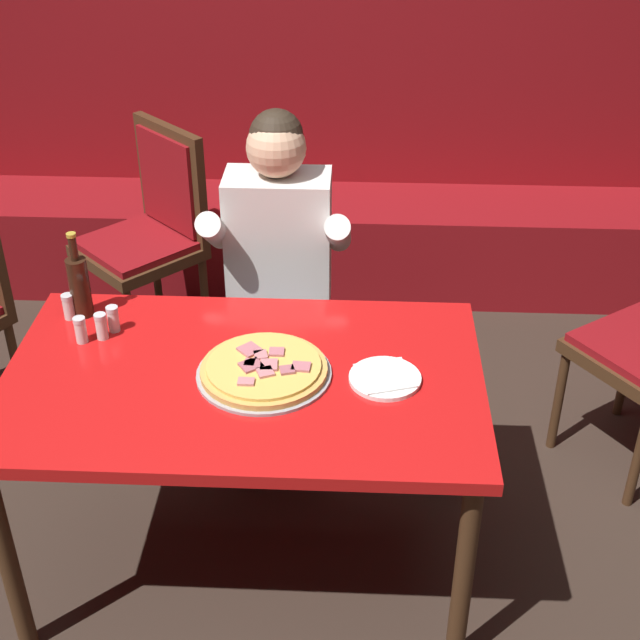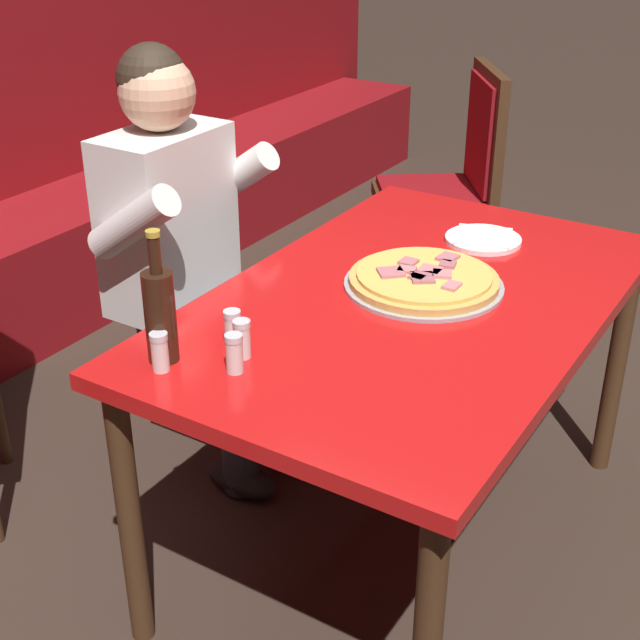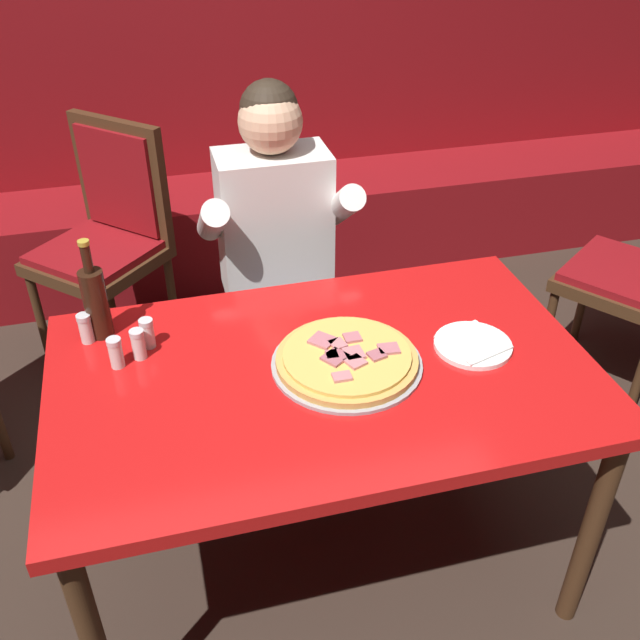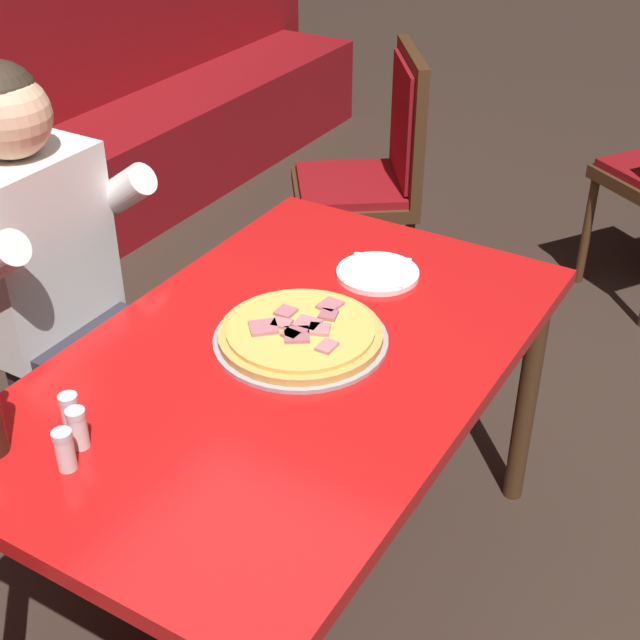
% 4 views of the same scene
% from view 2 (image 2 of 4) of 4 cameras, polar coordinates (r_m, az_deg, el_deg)
% --- Properties ---
extents(ground_plane, '(24.00, 24.00, 0.00)m').
position_cam_2_polar(ground_plane, '(2.59, 5.09, -13.75)').
color(ground_plane, '#33261E').
extents(main_dining_table, '(1.41, 0.87, 0.76)m').
position_cam_2_polar(main_dining_table, '(2.21, 5.81, -0.32)').
color(main_dining_table, '#422816').
rests_on(main_dining_table, ground_plane).
extents(pizza, '(0.40, 0.40, 0.05)m').
position_cam_2_polar(pizza, '(2.22, 6.58, 2.57)').
color(pizza, '#9E9EA3').
rests_on(pizza, main_dining_table).
extents(plate_white_paper, '(0.21, 0.21, 0.02)m').
position_cam_2_polar(plate_white_paper, '(2.51, 10.40, 5.12)').
color(plate_white_paper, white).
rests_on(plate_white_paper, main_dining_table).
extents(beer_bottle, '(0.07, 0.07, 0.29)m').
position_cam_2_polar(beer_bottle, '(1.87, -10.20, 0.46)').
color(beer_bottle, black).
rests_on(beer_bottle, main_dining_table).
extents(shaker_black_pepper, '(0.04, 0.04, 0.09)m').
position_cam_2_polar(shaker_black_pepper, '(1.86, -10.21, -2.13)').
color(shaker_black_pepper, silver).
rests_on(shaker_black_pepper, main_dining_table).
extents(shaker_red_pepper_flakes, '(0.04, 0.04, 0.09)m').
position_cam_2_polar(shaker_red_pepper_flakes, '(1.93, -5.61, -0.68)').
color(shaker_red_pepper_flakes, silver).
rests_on(shaker_red_pepper_flakes, main_dining_table).
extents(shaker_parmesan, '(0.04, 0.04, 0.09)m').
position_cam_2_polar(shaker_parmesan, '(1.83, -5.50, -2.25)').
color(shaker_parmesan, silver).
rests_on(shaker_parmesan, main_dining_table).
extents(shaker_oregano, '(0.04, 0.04, 0.09)m').
position_cam_2_polar(shaker_oregano, '(1.89, -5.01, -1.33)').
color(shaker_oregano, silver).
rests_on(shaker_oregano, main_dining_table).
extents(diner_seated_blue_shirt, '(0.53, 0.53, 1.27)m').
position_cam_2_polar(diner_seated_blue_shirt, '(2.58, -8.17, 4.45)').
color(diner_seated_blue_shirt, black).
rests_on(diner_seated_blue_shirt, ground_plane).
extents(dining_chair_near_left, '(0.61, 0.61, 1.00)m').
position_cam_2_polar(dining_chair_near_left, '(3.64, 8.55, 9.05)').
color(dining_chair_near_left, '#422816').
rests_on(dining_chair_near_left, ground_plane).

